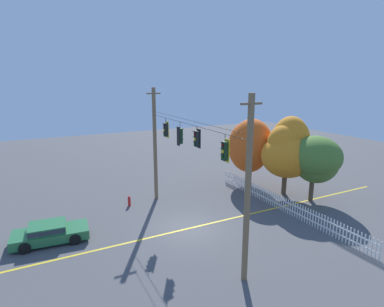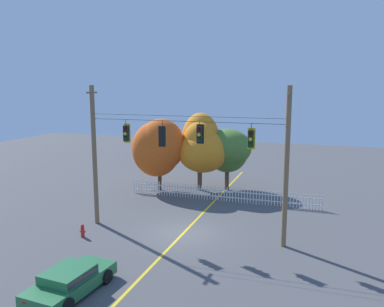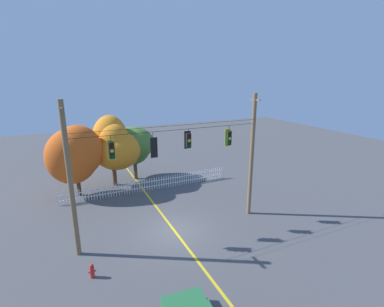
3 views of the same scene
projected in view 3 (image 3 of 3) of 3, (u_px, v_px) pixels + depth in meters
name	position (u px, v px, depth m)	size (l,w,h in m)	color
ground	(175.00, 231.00, 18.74)	(80.00, 80.00, 0.00)	#4C4C4F
lane_centerline_stripe	(175.00, 231.00, 18.74)	(0.16, 36.00, 0.01)	gold
signal_support_span	(173.00, 167.00, 17.53)	(12.16, 1.10, 8.85)	brown
traffic_signal_northbound_primary	(112.00, 150.00, 15.67)	(0.43, 0.38, 1.43)	black
traffic_signal_westbound_side	(153.00, 147.00, 16.65)	(0.43, 0.38, 1.53)	black
traffic_signal_eastbound_side	(188.00, 140.00, 17.53)	(0.43, 0.38, 1.27)	black
traffic_signal_northbound_secondary	(229.00, 138.00, 18.77)	(0.43, 0.38, 1.44)	black
white_picket_fence	(149.00, 184.00, 25.22)	(14.95, 0.06, 1.13)	white
autumn_maple_near_fence	(75.00, 154.00, 23.25)	(4.59, 3.43, 6.11)	#473828
autumn_maple_mid	(114.00, 145.00, 25.61)	(4.22, 4.28, 6.55)	brown
autumn_oak_far_east	(133.00, 145.00, 27.48)	(4.15, 3.84, 5.21)	brown
fire_hydrant	(92.00, 271.00, 14.34)	(0.38, 0.22, 0.78)	red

